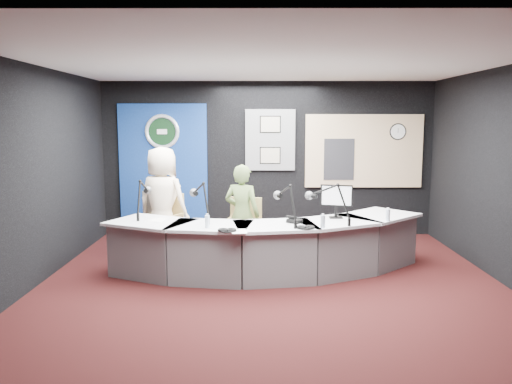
{
  "coord_description": "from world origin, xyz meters",
  "views": [
    {
      "loc": [
        -0.18,
        -6.35,
        2.1
      ],
      "look_at": [
        -0.2,
        0.8,
        1.1
      ],
      "focal_mm": 36.0,
      "sensor_mm": 36.0,
      "label": 1
    }
  ],
  "objects_px": {
    "broadcast_desk": "(267,246)",
    "person_woman": "(242,215)",
    "armchair_left": "(163,221)",
    "person_man": "(162,201)",
    "armchair_right": "(242,233)"
  },
  "relations": [
    {
      "from": "broadcast_desk",
      "to": "armchair_right",
      "type": "height_order",
      "value": "armchair_right"
    },
    {
      "from": "broadcast_desk",
      "to": "person_woman",
      "type": "relative_size",
      "value": 3.06
    },
    {
      "from": "broadcast_desk",
      "to": "armchair_right",
      "type": "distance_m",
      "value": 0.6
    },
    {
      "from": "broadcast_desk",
      "to": "person_woman",
      "type": "bearing_deg",
      "value": 126.86
    },
    {
      "from": "armchair_left",
      "to": "person_man",
      "type": "relative_size",
      "value": 0.63
    },
    {
      "from": "broadcast_desk",
      "to": "armchair_left",
      "type": "bearing_deg",
      "value": 148.46
    },
    {
      "from": "broadcast_desk",
      "to": "person_woman",
      "type": "xyz_separation_m",
      "value": [
        -0.35,
        0.47,
        0.36
      ]
    },
    {
      "from": "person_man",
      "to": "person_woman",
      "type": "height_order",
      "value": "person_man"
    },
    {
      "from": "armchair_left",
      "to": "person_man",
      "type": "height_order",
      "value": "person_man"
    },
    {
      "from": "person_man",
      "to": "person_woman",
      "type": "distance_m",
      "value": 1.37
    },
    {
      "from": "broadcast_desk",
      "to": "person_man",
      "type": "relative_size",
      "value": 2.65
    },
    {
      "from": "person_man",
      "to": "armchair_right",
      "type": "bearing_deg",
      "value": 178.26
    },
    {
      "from": "person_man",
      "to": "person_woman",
      "type": "xyz_separation_m",
      "value": [
        1.26,
        -0.52,
        -0.11
      ]
    },
    {
      "from": "armchair_right",
      "to": "broadcast_desk",
      "type": "bearing_deg",
      "value": -39.34
    },
    {
      "from": "armchair_right",
      "to": "armchair_left",
      "type": "bearing_deg",
      "value": 171.43
    }
  ]
}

